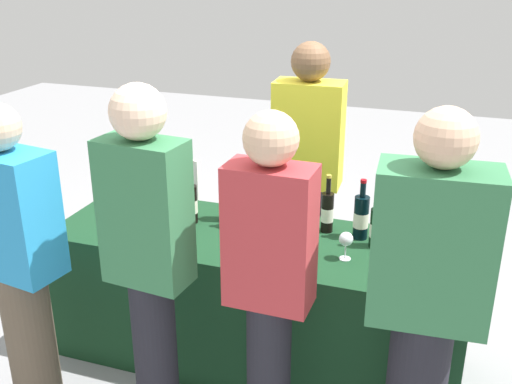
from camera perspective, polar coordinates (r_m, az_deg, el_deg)
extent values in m
plane|color=gray|center=(3.49, 0.00, -15.23)|extent=(12.00, 12.00, 0.00)
cube|color=#14381E|center=(3.29, 0.00, -10.08)|extent=(2.13, 0.71, 0.74)
cylinder|color=black|center=(3.42, -8.92, -0.18)|extent=(0.07, 0.07, 0.21)
cylinder|color=black|center=(3.37, -9.06, 2.10)|extent=(0.03, 0.03, 0.08)
cylinder|color=gold|center=(3.35, -9.11, 2.89)|extent=(0.03, 0.03, 0.02)
cylinder|color=silver|center=(3.42, -8.91, -0.34)|extent=(0.07, 0.07, 0.07)
cylinder|color=black|center=(3.25, -6.20, -1.16)|extent=(0.07, 0.07, 0.21)
cylinder|color=black|center=(3.20, -6.31, 1.31)|extent=(0.03, 0.03, 0.09)
cylinder|color=gold|center=(3.18, -6.34, 2.20)|extent=(0.03, 0.03, 0.02)
cylinder|color=silver|center=(3.26, -6.19, -1.33)|extent=(0.07, 0.07, 0.07)
cylinder|color=black|center=(3.26, -2.75, -0.98)|extent=(0.08, 0.08, 0.21)
cylinder|color=black|center=(3.21, -2.79, 1.31)|extent=(0.03, 0.03, 0.07)
cylinder|color=maroon|center=(3.20, -2.81, 2.04)|extent=(0.03, 0.03, 0.02)
cylinder|color=silver|center=(3.27, -2.74, -1.15)|extent=(0.08, 0.08, 0.07)
cylinder|color=black|center=(3.17, -0.92, -1.39)|extent=(0.07, 0.07, 0.24)
cylinder|color=black|center=(3.11, -0.94, 1.25)|extent=(0.03, 0.03, 0.07)
cylinder|color=gold|center=(3.09, -0.94, 2.02)|extent=(0.03, 0.03, 0.02)
cylinder|color=silver|center=(3.17, -0.92, -1.59)|extent=(0.07, 0.07, 0.08)
cylinder|color=black|center=(3.11, 1.38, -2.13)|extent=(0.07, 0.07, 0.21)
cylinder|color=black|center=(3.06, 1.41, 0.37)|extent=(0.03, 0.03, 0.09)
cylinder|color=black|center=(3.04, 1.42, 1.27)|extent=(0.03, 0.03, 0.02)
cylinder|color=silver|center=(3.12, 1.38, -2.31)|extent=(0.07, 0.07, 0.07)
cylinder|color=black|center=(3.15, 6.77, -1.95)|extent=(0.06, 0.06, 0.21)
cylinder|color=black|center=(3.09, 6.89, 0.58)|extent=(0.02, 0.02, 0.09)
cylinder|color=gold|center=(3.07, 6.93, 1.48)|extent=(0.03, 0.03, 0.02)
cylinder|color=silver|center=(3.15, 6.76, -2.13)|extent=(0.07, 0.07, 0.07)
cylinder|color=black|center=(3.10, 9.92, -2.40)|extent=(0.08, 0.08, 0.23)
cylinder|color=black|center=(3.04, 10.10, 0.20)|extent=(0.03, 0.03, 0.08)
cylinder|color=maroon|center=(3.03, 10.16, 1.02)|extent=(0.03, 0.03, 0.02)
cylinder|color=silver|center=(3.10, 9.91, -2.59)|extent=(0.08, 0.08, 0.08)
cylinder|color=black|center=(3.03, 11.32, -3.37)|extent=(0.07, 0.07, 0.20)
cylinder|color=black|center=(2.97, 11.52, -0.91)|extent=(0.02, 0.02, 0.08)
cylinder|color=maroon|center=(2.95, 11.59, -0.05)|extent=(0.03, 0.03, 0.02)
cylinder|color=silver|center=(3.03, 11.31, -3.54)|extent=(0.07, 0.07, 0.07)
cylinder|color=silver|center=(2.92, 4.43, -6.11)|extent=(0.06, 0.06, 0.00)
cylinder|color=silver|center=(2.90, 4.45, -5.41)|extent=(0.01, 0.01, 0.08)
sphere|color=silver|center=(2.87, 4.49, -4.13)|extent=(0.08, 0.08, 0.08)
cylinder|color=silver|center=(2.92, 8.42, -6.26)|extent=(0.06, 0.06, 0.00)
cylinder|color=silver|center=(2.91, 8.46, -5.60)|extent=(0.01, 0.01, 0.07)
sphere|color=silver|center=(2.88, 8.53, -4.42)|extent=(0.07, 0.07, 0.07)
cylinder|color=silver|center=(2.83, 13.37, -7.63)|extent=(0.06, 0.06, 0.00)
cylinder|color=silver|center=(2.82, 13.43, -6.98)|extent=(0.01, 0.01, 0.07)
sphere|color=silver|center=(2.79, 13.54, -5.85)|extent=(0.06, 0.06, 0.06)
sphere|color=#590C19|center=(2.79, 13.52, -6.05)|extent=(0.03, 0.03, 0.03)
cylinder|color=black|center=(3.77, 4.63, -5.04)|extent=(0.22, 0.22, 0.82)
cube|color=yellow|center=(3.51, 4.98, 5.47)|extent=(0.41, 0.24, 0.61)
sphere|color=brown|center=(3.41, 5.21, 12.22)|extent=(0.22, 0.22, 0.22)
cylinder|color=brown|center=(3.14, -20.51, -13.09)|extent=(0.23, 0.23, 0.76)
cube|color=#268CCC|center=(2.83, -22.25, -1.89)|extent=(0.44, 0.29, 0.57)
cylinder|color=black|center=(2.83, -9.44, -15.37)|extent=(0.19, 0.19, 0.82)
cube|color=#337247|center=(2.47, -10.45, -1.96)|extent=(0.37, 0.23, 0.61)
sphere|color=beige|center=(2.33, -11.14, 7.47)|extent=(0.22, 0.22, 0.22)
cylinder|color=black|center=(2.72, 1.20, -17.33)|extent=(0.19, 0.19, 0.78)
cube|color=#B23338|center=(2.35, 1.33, -4.27)|extent=(0.35, 0.20, 0.58)
sphere|color=#D8AD8C|center=(2.20, 1.42, 5.08)|extent=(0.21, 0.21, 0.21)
cube|color=#337247|center=(2.28, 16.41, -4.99)|extent=(0.45, 0.27, 0.60)
sphere|color=#D8AD8C|center=(2.14, 17.56, 4.91)|extent=(0.22, 0.22, 0.22)
cube|color=white|center=(4.29, -7.87, -1.70)|extent=(0.48, 0.14, 0.82)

